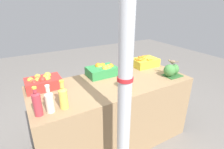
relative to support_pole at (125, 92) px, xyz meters
The scene contains 12 objects.
ground_plane 1.33m from the support_pole, 67.97° to the left, with size 10.00×10.00×0.00m, color slate.
market_table 0.99m from the support_pole, 67.97° to the left, with size 1.89×0.82×0.86m, color #937551.
support_pole is the anchor object (origin of this frame).
apple_crate 1.05m from the support_pole, 117.06° to the left, with size 0.37×0.25×0.15m.
orange_crate 0.97m from the support_pole, 73.82° to the left, with size 0.37×0.25×0.16m.
carrot_crate 1.35m from the support_pole, 43.23° to the left, with size 0.37×0.25×0.15m.
broccoli_pile 1.14m from the support_pole, 24.00° to the left, with size 0.25×0.18×0.16m.
juice_bottle_ruby 0.73m from the support_pole, 145.09° to the left, with size 0.07×0.07×0.27m.
juice_bottle_cloudy 0.66m from the support_pole, 140.09° to the left, with size 0.07×0.07×0.26m.
juice_bottle_golden 0.57m from the support_pole, 132.17° to the left, with size 0.08×0.08×0.27m.
pickle_jar 0.58m from the support_pole, 54.23° to the left, with size 0.11×0.11×0.14m.
sparrow_bird 1.13m from the support_pole, 24.29° to the left, with size 0.10×0.11×0.05m.
Camera 1 is at (-0.94, -1.63, 1.75)m, focal length 28.00 mm.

